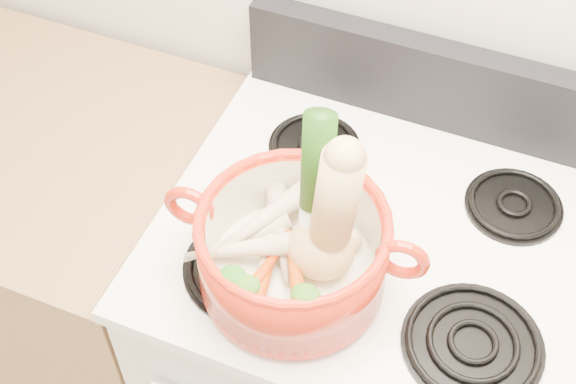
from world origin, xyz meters
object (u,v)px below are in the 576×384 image
at_px(leek, 314,195).
at_px(dutch_oven, 293,251).
at_px(stove_body, 366,366).
at_px(squash, 323,213).

bearing_deg(leek, dutch_oven, -136.48).
height_order(stove_body, leek, leek).
height_order(dutch_oven, leek, leek).
distance_m(dutch_oven, squash, 0.10).
xyz_separation_m(stove_body, leek, (-0.09, -0.13, 0.70)).
relative_size(dutch_oven, leek, 0.95).
relative_size(stove_body, dutch_oven, 3.07).
distance_m(dutch_oven, leek, 0.12).
relative_size(dutch_oven, squash, 1.09).
xyz_separation_m(stove_body, dutch_oven, (-0.11, -0.16, 0.58)).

